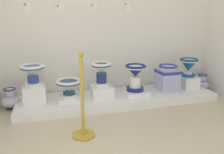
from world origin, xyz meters
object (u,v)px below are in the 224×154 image
object	(u,v)px
decorative_vase_companion	(202,84)
antique_toilet_pale_glazed	(101,71)
stanchion_post_near_left	(83,113)
plinth_block_pale_glazed	(102,91)
info_placard_second	(60,8)
plinth_block_slender_white	(69,99)
info_placard_fourth	(128,7)
info_placard_first	(28,8)
info_placard_third	(94,7)
plinth_block_tall_cobalt	(135,92)
antique_toilet_slender_white	(69,86)
plinth_block_rightmost	(167,91)
decorative_vase_spare	(11,100)
antique_toilet_tall_cobalt	(135,74)
antique_toilet_squat_floral	(33,72)
antique_toilet_rightmost	(167,77)
plinth_block_leftmost	(187,82)
antique_toilet_leftmost	(188,65)
plinth_block_squat_floral	(35,94)

from	to	relation	value
decorative_vase_companion	antique_toilet_pale_glazed	bearing A→B (deg)	-177.42
stanchion_post_near_left	plinth_block_pale_glazed	bearing A→B (deg)	65.32
info_placard_second	plinth_block_slender_white	bearing A→B (deg)	-85.85
info_placard_fourth	info_placard_first	bearing A→B (deg)	-180.00
info_placard_first	info_placard_third	xyz separation A→B (m)	(1.03, 0.00, 0.02)
info_placard_third	plinth_block_tall_cobalt	bearing A→B (deg)	-38.49
plinth_block_slender_white	info_placard_third	world-z (taller)	info_placard_third
antique_toilet_slender_white	info_placard_second	world-z (taller)	info_placard_second
plinth_block_pale_glazed	plinth_block_rightmost	distance (m)	1.12
decorative_vase_spare	antique_toilet_tall_cobalt	bearing A→B (deg)	-5.31
antique_toilet_squat_floral	plinth_block_pale_glazed	distance (m)	1.09
plinth_block_slender_white	antique_toilet_rightmost	world-z (taller)	antique_toilet_rightmost
plinth_block_leftmost	stanchion_post_near_left	world-z (taller)	stanchion_post_near_left
antique_toilet_leftmost	info_placard_second	bearing A→B (deg)	169.91
antique_toilet_squat_floral	info_placard_second	world-z (taller)	info_placard_second
decorative_vase_spare	plinth_block_rightmost	bearing A→B (deg)	-5.44
antique_toilet_slender_white	plinth_block_leftmost	distance (m)	2.12
antique_toilet_leftmost	antique_toilet_squat_floral	bearing A→B (deg)	-179.60
plinth_block_pale_glazed	decorative_vase_spare	world-z (taller)	decorative_vase_spare
plinth_block_pale_glazed	decorative_vase_companion	xyz separation A→B (m)	(1.96, 0.09, -0.06)
plinth_block_squat_floral	stanchion_post_near_left	bearing A→B (deg)	-59.71
plinth_block_squat_floral	antique_toilet_leftmost	bearing A→B (deg)	0.40
plinth_block_squat_floral	info_placard_fourth	distance (m)	2.08
antique_toilet_pale_glazed	antique_toilet_tall_cobalt	xyz separation A→B (m)	(0.56, -0.04, -0.08)
antique_toilet_slender_white	decorative_vase_companion	world-z (taller)	antique_toilet_slender_white
antique_toilet_slender_white	decorative_vase_companion	size ratio (longest dim) A/B	1.17
plinth_block_leftmost	antique_toilet_squat_floral	bearing A→B (deg)	-179.60
info_placard_first	info_placard_third	distance (m)	1.03
decorative_vase_companion	info_placard_fourth	bearing A→B (deg)	167.07
antique_toilet_rightmost	antique_toilet_squat_floral	bearing A→B (deg)	177.11
info_placard_third	info_placard_fourth	size ratio (longest dim) A/B	0.83
plinth_block_leftmost	info_placard_third	xyz separation A→B (m)	(-1.60, 0.38, 1.28)
plinth_block_squat_floral	antique_toilet_leftmost	size ratio (longest dim) A/B	0.99
antique_toilet_squat_floral	plinth_block_pale_glazed	size ratio (longest dim) A/B	1.01
antique_toilet_squat_floral	decorative_vase_spare	size ratio (longest dim) A/B	1.09
plinth_block_tall_cobalt	info_placard_second	size ratio (longest dim) A/B	3.41
plinth_block_pale_glazed	plinth_block_leftmost	size ratio (longest dim) A/B	0.95
antique_toilet_rightmost	plinth_block_leftmost	bearing A→B (deg)	14.86
antique_toilet_pale_glazed	antique_toilet_tall_cobalt	world-z (taller)	antique_toilet_pale_glazed
decorative_vase_companion	antique_toilet_rightmost	bearing A→B (deg)	-167.41
antique_toilet_leftmost	info_placard_fourth	bearing A→B (deg)	159.55
antique_toilet_squat_floral	decorative_vase_companion	bearing A→B (deg)	1.55
antique_toilet_rightmost	info_placard_second	xyz separation A→B (m)	(-1.67, 0.51, 1.10)
antique_toilet_leftmost	stanchion_post_near_left	size ratio (longest dim) A/B	0.32
plinth_block_pale_glazed	antique_toilet_leftmost	world-z (taller)	antique_toilet_leftmost
plinth_block_slender_white	plinth_block_pale_glazed	size ratio (longest dim) A/B	0.95
antique_toilet_tall_cobalt	info_placard_first	world-z (taller)	info_placard_first
antique_toilet_leftmost	plinth_block_squat_floral	bearing A→B (deg)	-179.60
antique_toilet_squat_floral	antique_toilet_tall_cobalt	xyz separation A→B (m)	(1.58, -0.05, -0.13)
antique_toilet_squat_floral	plinth_block_tall_cobalt	size ratio (longest dim) A/B	0.90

